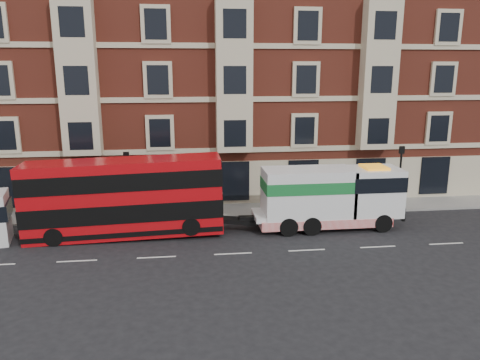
{
  "coord_description": "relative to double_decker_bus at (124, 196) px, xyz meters",
  "views": [
    {
      "loc": [
        -2.43,
        -23.0,
        9.58
      ],
      "look_at": [
        0.86,
        4.0,
        3.04
      ],
      "focal_mm": 35.0,
      "sensor_mm": 36.0,
      "label": 1
    }
  ],
  "objects": [
    {
      "name": "double_decker_bus",
      "position": [
        0.0,
        0.0,
        0.0
      ],
      "size": [
        11.16,
        2.56,
        4.52
      ],
      "color": "#B3090F",
      "rests_on": "ground"
    },
    {
      "name": "pedestrian",
      "position": [
        -1.01,
        2.7,
        -1.34
      ],
      "size": [
        0.66,
        0.44,
        1.81
      ],
      "primitive_type": "imported",
      "rotation": [
        0.0,
        0.0,
        0.0
      ],
      "color": "#1D1C39",
      "rests_on": "sidewalk"
    },
    {
      "name": "ground",
      "position": [
        5.91,
        -3.45,
        -2.39
      ],
      "size": [
        120.0,
        120.0,
        0.0
      ],
      "primitive_type": "plane",
      "color": "black",
      "rests_on": "ground"
    },
    {
      "name": "tow_truck",
      "position": [
        12.06,
        0.0,
        -0.42
      ],
      "size": [
        8.94,
        2.64,
        3.72
      ],
      "color": "silver",
      "rests_on": "ground"
    },
    {
      "name": "sidewalk",
      "position": [
        5.91,
        4.05,
        -2.32
      ],
      "size": [
        90.0,
        3.0,
        0.15
      ],
      "primitive_type": "cube",
      "color": "slate",
      "rests_on": "ground"
    },
    {
      "name": "lamp_post_east",
      "position": [
        17.91,
        2.75,
        0.28
      ],
      "size": [
        0.35,
        0.15,
        4.35
      ],
      "color": "black",
      "rests_on": "sidewalk"
    },
    {
      "name": "victorian_terrace",
      "position": [
        6.41,
        11.55,
        7.67
      ],
      "size": [
        45.0,
        12.0,
        20.4
      ],
      "color": "maroon",
      "rests_on": "ground"
    },
    {
      "name": "lamp_post_west",
      "position": [
        -0.09,
        2.75,
        0.28
      ],
      "size": [
        0.35,
        0.15,
        4.35
      ],
      "color": "black",
      "rests_on": "sidewalk"
    }
  ]
}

